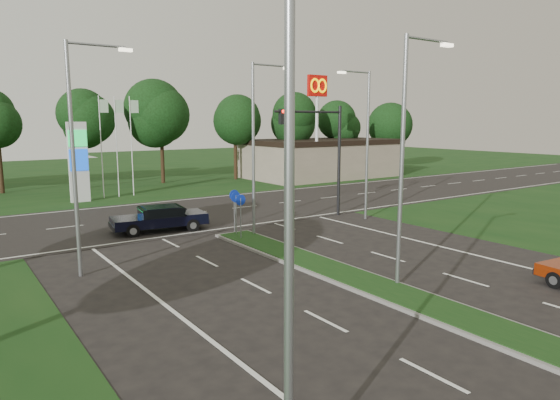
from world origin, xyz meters
TOP-DOWN VIEW (x-y plane):
  - ground at (0.00, 0.00)m, footprint 160.00×160.00m
  - verge_far at (0.00, 55.00)m, footprint 160.00×50.00m
  - cross_road at (0.00, 24.00)m, footprint 160.00×12.00m
  - median_kerb at (0.00, 4.00)m, footprint 2.00×26.00m
  - commercial_building at (22.00, 36.00)m, footprint 16.00×9.00m
  - streetlight_median_near at (1.00, 6.00)m, footprint 2.53×0.22m
  - streetlight_median_far at (1.00, 16.00)m, footprint 2.53×0.22m
  - streetlight_left_near at (-8.30, 0.00)m, footprint 2.53×0.22m
  - streetlight_left_far at (-8.30, 14.00)m, footprint 2.53×0.22m
  - streetlight_right_far at (8.80, 16.00)m, footprint 2.53×0.22m
  - traffic_signal at (7.19, 18.00)m, footprint 5.10×0.42m
  - median_signs at (0.00, 16.40)m, footprint 1.16×1.76m
  - gas_pylon at (-3.79, 33.05)m, footprint 5.80×1.26m
  - mcdonalds_sign at (18.00, 31.97)m, footprint 2.20×0.47m
  - treeline_far at (0.10, 39.93)m, footprint 6.00×6.00m
  - navy_sedan at (-2.86, 20.00)m, footprint 5.28×2.76m

SIDE VIEW (x-z plane):
  - ground at x=0.00m, z-range 0.00..0.00m
  - verge_far at x=0.00m, z-range -0.01..0.01m
  - cross_road at x=0.00m, z-range -0.01..0.01m
  - median_kerb at x=0.00m, z-range 0.00..0.12m
  - navy_sedan at x=-2.86m, z-range 0.05..1.44m
  - median_signs at x=0.00m, z-range 0.52..2.90m
  - commercial_building at x=22.00m, z-range 0.00..4.00m
  - gas_pylon at x=-3.79m, z-range -0.80..7.20m
  - traffic_signal at x=7.19m, z-range 1.15..8.15m
  - streetlight_median_near at x=1.00m, z-range 0.58..9.58m
  - streetlight_median_far at x=1.00m, z-range 0.58..9.58m
  - streetlight_left_near at x=-8.30m, z-range 0.58..9.58m
  - streetlight_left_far at x=-8.30m, z-range 0.58..9.58m
  - streetlight_right_far at x=8.80m, z-range 0.58..9.58m
  - treeline_far at x=0.10m, z-range 1.88..11.78m
  - mcdonalds_sign at x=18.00m, z-range 2.79..13.19m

